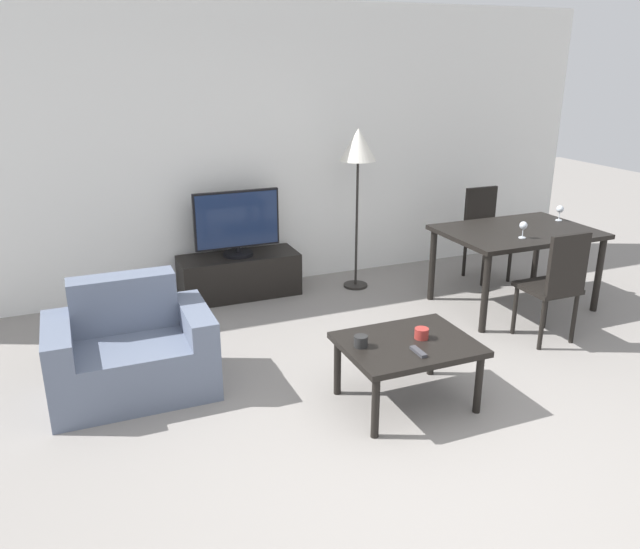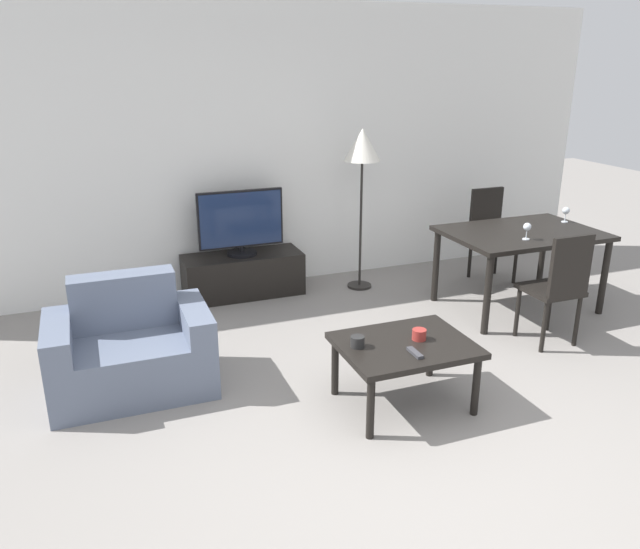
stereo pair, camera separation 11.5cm
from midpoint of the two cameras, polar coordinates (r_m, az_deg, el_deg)
ground_plane at (r=3.64m, az=11.64°, el=-18.22°), size 18.00×18.00×0.00m
wall_back at (r=6.14m, az=-5.11°, el=11.29°), size 7.40×0.06×2.70m
armchair at (r=4.49m, az=-16.24°, el=-6.75°), size 1.07×0.69×0.77m
tv_stand at (r=6.07m, az=-6.52°, el=-0.02°), size 1.13×0.44×0.41m
tv at (r=5.91m, az=-6.70°, el=4.72°), size 0.81×0.28×0.62m
coffee_table at (r=4.12m, az=8.55°, el=-6.86°), size 0.85×0.67×0.45m
dining_table at (r=5.89m, az=18.46°, el=3.04°), size 1.35×0.93×0.73m
dining_chair_near at (r=5.23m, az=21.56°, el=-0.82°), size 0.40×0.40×0.93m
dining_chair_far at (r=6.66m, az=15.79°, el=3.95°), size 0.40×0.40×0.93m
floor_lamp at (r=5.98m, az=4.45°, el=11.13°), size 0.35×0.35×1.57m
remote_primary at (r=3.95m, az=9.51°, el=-7.08°), size 0.04×0.15×0.02m
cup_white_near at (r=4.14m, az=9.84°, el=-5.43°), size 0.09×0.09×0.07m
cup_colored_far at (r=3.99m, az=4.28°, el=-6.15°), size 0.09×0.09×0.07m
wine_glass_left at (r=6.31m, az=22.05°, el=5.36°), size 0.07×0.07×0.15m
wine_glass_center at (r=5.58m, az=18.98°, el=4.05°), size 0.07×0.07×0.15m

